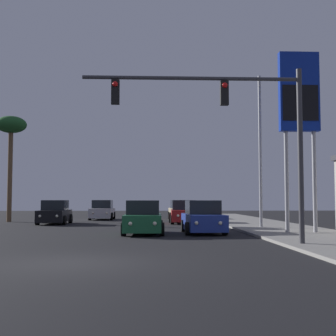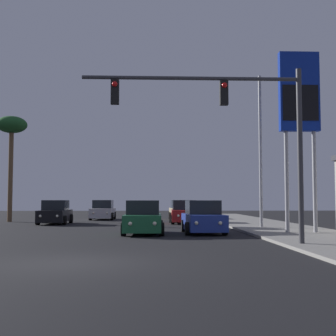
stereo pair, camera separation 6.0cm
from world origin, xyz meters
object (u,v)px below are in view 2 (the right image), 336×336
object	(u,v)px
car_blue	(203,218)
street_lamp	(258,142)
car_black	(55,213)
palm_tree_mid	(12,130)
car_silver	(103,211)
car_red	(184,213)
gas_station_sign	(299,102)
car_tan	(181,211)
traffic_light_mast	(236,117)
car_green	(143,219)

from	to	relation	value
car_blue	street_lamp	xyz separation A→B (m)	(3.70, 3.40, 4.36)
car_black	palm_tree_mid	distance (m)	8.40
car_silver	palm_tree_mid	xyz separation A→B (m)	(-6.85, -3.76, 6.42)
car_silver	car_red	bearing A→B (deg)	135.74
car_red	gas_station_sign	xyz separation A→B (m)	(4.96, -11.17, 5.86)
car_tan	car_red	bearing A→B (deg)	86.64
car_black	car_silver	distance (m)	7.65
palm_tree_mid	street_lamp	bearing A→B (deg)	-29.14
traffic_light_mast	car_green	bearing A→B (deg)	118.31
car_blue	car_tan	bearing A→B (deg)	-91.89
car_black	car_blue	distance (m)	13.46
car_green	car_tan	bearing A→B (deg)	-98.98
car_blue	gas_station_sign	distance (m)	7.61
car_blue	car_silver	bearing A→B (deg)	-69.96
car_tan	street_lamp	distance (m)	14.66
gas_station_sign	car_green	bearing A→B (deg)	174.53
car_red	traffic_light_mast	xyz separation A→B (m)	(0.67, -16.95, 4.01)
car_tan	car_silver	world-z (taller)	same
traffic_light_mast	gas_station_sign	world-z (taller)	gas_station_sign
car_red	car_black	size ratio (longest dim) A/B	1.01
car_green	street_lamp	distance (m)	8.87
car_silver	palm_tree_mid	bearing A→B (deg)	30.27
car_red	car_silver	distance (m)	9.37
car_silver	street_lamp	xyz separation A→B (m)	(10.45, -13.40, 4.36)
car_green	palm_tree_mid	world-z (taller)	palm_tree_mid
car_black	palm_tree_mid	size ratio (longest dim) A/B	0.52
car_tan	traffic_light_mast	xyz separation A→B (m)	(0.44, -23.76, 4.01)
car_red	car_green	bearing A→B (deg)	76.96
gas_station_sign	palm_tree_mid	world-z (taller)	gas_station_sign
traffic_light_mast	gas_station_sign	xyz separation A→B (m)	(4.29, 5.77, 1.85)
car_silver	car_tan	bearing A→B (deg)	-177.64
car_black	car_tan	bearing A→B (deg)	-142.40
car_tan	car_blue	world-z (taller)	same
car_red	traffic_light_mast	distance (m)	17.43
traffic_light_mast	street_lamp	distance (m)	10.77
street_lamp	gas_station_sign	size ratio (longest dim) A/B	1.00
car_red	car_tan	distance (m)	6.82
car_silver	street_lamp	bearing A→B (deg)	129.46
street_lamp	palm_tree_mid	distance (m)	19.91
gas_station_sign	palm_tree_mid	xyz separation A→B (m)	(-18.34, 14.13, 0.56)
car_green	car_silver	distance (m)	17.53
car_blue	palm_tree_mid	size ratio (longest dim) A/B	0.52
car_black	palm_tree_mid	bearing A→B (deg)	-39.27
gas_station_sign	car_silver	bearing A→B (deg)	122.71
palm_tree_mid	gas_station_sign	bearing A→B (deg)	-37.61
palm_tree_mid	car_silver	bearing A→B (deg)	28.74
car_black	car_blue	world-z (taller)	same
car_tan	car_green	distance (m)	17.51
car_blue	traffic_light_mast	bearing A→B (deg)	91.95
car_red	street_lamp	size ratio (longest dim) A/B	0.48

